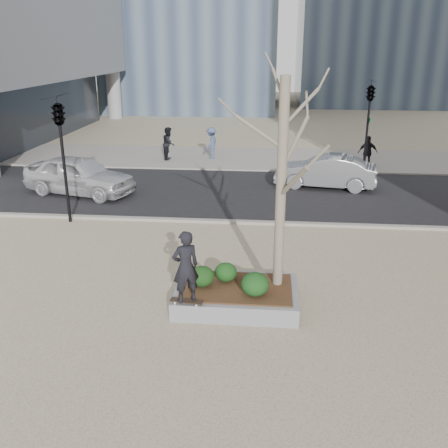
# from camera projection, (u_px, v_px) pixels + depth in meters

# --- Properties ---
(ground) EXTENTS (120.00, 120.00, 0.00)m
(ground) POSITION_uv_depth(u_px,v_px,m) (197.00, 303.00, 12.53)
(ground) COLOR tan
(ground) RESTS_ON ground
(street) EXTENTS (60.00, 8.00, 0.02)m
(street) POSITION_uv_depth(u_px,v_px,m) (230.00, 192.00, 21.89)
(street) COLOR black
(street) RESTS_ON ground
(far_sidewalk) EXTENTS (60.00, 6.00, 0.02)m
(far_sidewalk) POSITION_uv_depth(u_px,v_px,m) (240.00, 158.00, 28.45)
(far_sidewalk) COLOR gray
(far_sidewalk) RESTS_ON ground
(planter) EXTENTS (3.00, 2.00, 0.45)m
(planter) POSITION_uv_depth(u_px,v_px,m) (236.00, 296.00, 12.36)
(planter) COLOR gray
(planter) RESTS_ON ground
(planter_mulch) EXTENTS (2.70, 1.70, 0.04)m
(planter_mulch) POSITION_uv_depth(u_px,v_px,m) (237.00, 287.00, 12.28)
(planter_mulch) COLOR #382314
(planter_mulch) RESTS_ON planter
(sycamore_tree) EXTENTS (2.80, 2.80, 6.60)m
(sycamore_tree) POSITION_uv_depth(u_px,v_px,m) (282.00, 153.00, 11.35)
(sycamore_tree) COLOR gray
(sycamore_tree) RESTS_ON planter_mulch
(shrub_left) EXTENTS (0.60, 0.60, 0.51)m
(shrub_left) POSITION_uv_depth(u_px,v_px,m) (202.00, 276.00, 12.24)
(shrub_left) COLOR #163611
(shrub_left) RESTS_ON planter_mulch
(shrub_middle) EXTENTS (0.56, 0.56, 0.48)m
(shrub_middle) POSITION_uv_depth(u_px,v_px,m) (226.00, 272.00, 12.50)
(shrub_middle) COLOR #133711
(shrub_middle) RESTS_ON planter_mulch
(shrub_right) EXTENTS (0.67, 0.67, 0.57)m
(shrub_right) POSITION_uv_depth(u_px,v_px,m) (255.00, 284.00, 11.77)
(shrub_right) COLOR #133C16
(shrub_right) RESTS_ON planter_mulch
(skateboard) EXTENTS (0.80, 0.31, 0.08)m
(skateboard) POSITION_uv_depth(u_px,v_px,m) (187.00, 302.00, 11.55)
(skateboard) COLOR black
(skateboard) RESTS_ON planter
(skateboarder) EXTENTS (0.75, 0.67, 1.72)m
(skateboarder) POSITION_uv_depth(u_px,v_px,m) (186.00, 267.00, 11.24)
(skateboarder) COLOR black
(skateboarder) RESTS_ON skateboard
(police_car) EXTENTS (5.20, 3.19, 1.65)m
(police_car) POSITION_uv_depth(u_px,v_px,m) (79.00, 175.00, 21.32)
(police_car) COLOR silver
(police_car) RESTS_ON street
(car_silver) EXTENTS (4.64, 2.25, 1.47)m
(car_silver) POSITION_uv_depth(u_px,v_px,m) (326.00, 171.00, 22.35)
(car_silver) COLOR gray
(car_silver) RESTS_ON street
(pedestrian_a) EXTENTS (0.69, 0.88, 1.80)m
(pedestrian_a) POSITION_uv_depth(u_px,v_px,m) (169.00, 143.00, 27.80)
(pedestrian_a) COLOR black
(pedestrian_a) RESTS_ON far_sidewalk
(pedestrian_b) EXTENTS (0.91, 1.26, 1.75)m
(pedestrian_b) POSITION_uv_depth(u_px,v_px,m) (211.00, 143.00, 28.01)
(pedestrian_b) COLOR #415075
(pedestrian_b) RESTS_ON far_sidewalk
(pedestrian_c) EXTENTS (1.02, 0.47, 1.70)m
(pedestrian_c) POSITION_uv_depth(u_px,v_px,m) (368.00, 152.00, 25.75)
(pedestrian_c) COLOR black
(pedestrian_c) RESTS_ON far_sidewalk
(traffic_light_near) EXTENTS (0.60, 2.48, 4.50)m
(traffic_light_near) POSITION_uv_depth(u_px,v_px,m) (64.00, 161.00, 17.50)
(traffic_light_near) COLOR black
(traffic_light_near) RESTS_ON ground
(traffic_light_far) EXTENTS (0.60, 2.48, 4.50)m
(traffic_light_far) POSITION_uv_depth(u_px,v_px,m) (367.00, 127.00, 24.86)
(traffic_light_far) COLOR black
(traffic_light_far) RESTS_ON ground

